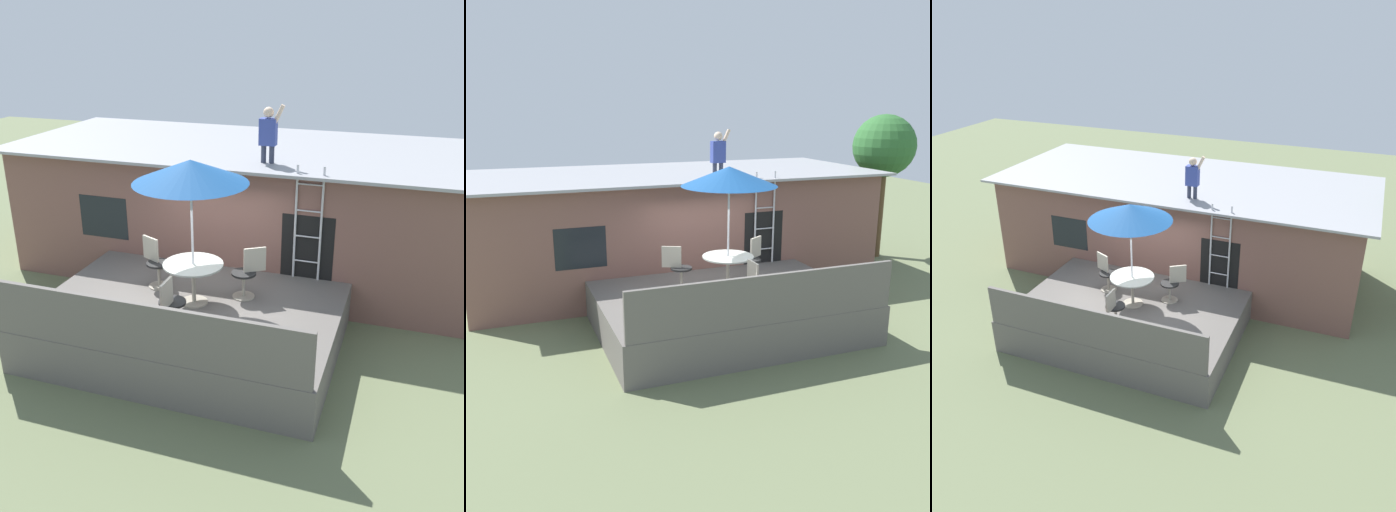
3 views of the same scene
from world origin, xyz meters
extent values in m
plane|color=#66704C|center=(0.00, 0.00, 0.00)|extent=(40.00, 40.00, 0.00)
cube|color=brown|center=(0.00, 3.60, 1.39)|extent=(10.00, 4.00, 2.78)
cube|color=#99999E|center=(0.00, 3.60, 2.81)|extent=(10.50, 4.50, 0.06)
cube|color=black|center=(-2.64, 1.61, 1.55)|extent=(1.10, 0.03, 0.90)
cube|color=black|center=(1.70, 1.61, 1.05)|extent=(1.00, 0.03, 2.00)
cube|color=#605B56|center=(0.00, 0.00, 0.40)|extent=(5.16, 3.94, 0.80)
cube|color=#605B56|center=(0.00, -1.92, 1.25)|extent=(5.06, 0.08, 0.90)
cylinder|color=#A59E8C|center=(0.06, -0.05, 0.82)|extent=(0.48, 0.48, 0.03)
cylinder|color=#A59E8C|center=(0.06, -0.05, 1.17)|extent=(0.07, 0.07, 0.71)
cylinder|color=#999E93|center=(0.06, -0.05, 1.53)|extent=(1.04, 1.04, 0.03)
cylinder|color=silver|center=(0.06, -0.05, 2.00)|extent=(0.04, 0.04, 2.40)
cone|color=#194C8C|center=(0.06, -0.05, 3.15)|extent=(1.90, 1.90, 0.38)
cylinder|color=silver|center=(1.46, 1.57, 1.90)|extent=(0.04, 0.04, 2.20)
cylinder|color=silver|center=(1.94, 1.57, 1.90)|extent=(0.04, 0.04, 2.20)
cylinder|color=silver|center=(1.70, 1.57, 1.15)|extent=(0.48, 0.03, 0.03)
cylinder|color=silver|center=(1.70, 1.57, 1.65)|extent=(0.48, 0.03, 0.03)
cylinder|color=silver|center=(1.70, 1.57, 2.15)|extent=(0.48, 0.03, 0.03)
cylinder|color=silver|center=(1.70, 1.57, 2.65)|extent=(0.48, 0.03, 0.03)
cylinder|color=#33384C|center=(0.65, 2.16, 3.01)|extent=(0.10, 0.10, 0.34)
cylinder|color=#33384C|center=(0.81, 2.16, 3.01)|extent=(0.10, 0.10, 0.34)
cube|color=#384799|center=(0.73, 2.16, 3.43)|extent=(0.32, 0.20, 0.50)
sphere|color=beige|center=(0.73, 2.16, 3.79)|extent=(0.20, 0.20, 0.20)
cylinder|color=beige|center=(0.91, 2.16, 3.73)|extent=(0.26, 0.08, 0.44)
cylinder|color=#A59E8C|center=(-0.80, 0.36, 0.81)|extent=(0.40, 0.40, 0.02)
cylinder|color=#A59E8C|center=(-0.80, 0.36, 1.03)|extent=(0.06, 0.06, 0.44)
cylinder|color=black|center=(-0.80, 0.36, 1.26)|extent=(0.44, 0.44, 0.04)
cube|color=#A59E8C|center=(-0.98, 0.44, 1.50)|extent=(0.38, 0.21, 0.44)
cylinder|color=#A59E8C|center=(0.81, 0.45, 0.81)|extent=(0.40, 0.40, 0.02)
cylinder|color=#A59E8C|center=(0.81, 0.45, 1.03)|extent=(0.06, 0.06, 0.44)
cylinder|color=black|center=(0.81, 0.45, 1.26)|extent=(0.44, 0.44, 0.04)
cube|color=#A59E8C|center=(0.98, 0.55, 1.50)|extent=(0.36, 0.25, 0.44)
cylinder|color=#A59E8C|center=(0.07, -0.96, 0.81)|extent=(0.40, 0.40, 0.02)
cylinder|color=#A59E8C|center=(0.07, -0.96, 1.03)|extent=(0.06, 0.06, 0.44)
cylinder|color=black|center=(0.07, -0.96, 1.26)|extent=(0.44, 0.44, 0.04)
cube|color=#A59E8C|center=(0.07, -1.16, 1.50)|extent=(0.04, 0.40, 0.44)
cylinder|color=brown|center=(6.58, 3.56, 1.49)|extent=(0.27, 0.27, 2.97)
sphere|color=#2D662D|center=(6.58, 3.56, 3.33)|extent=(1.81, 1.81, 1.81)
camera|label=1|loc=(3.49, -8.18, 5.40)|focal=39.62mm
camera|label=2|loc=(-4.27, -9.88, 4.48)|focal=38.74mm
camera|label=3|loc=(4.78, -9.70, 7.32)|focal=36.59mm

